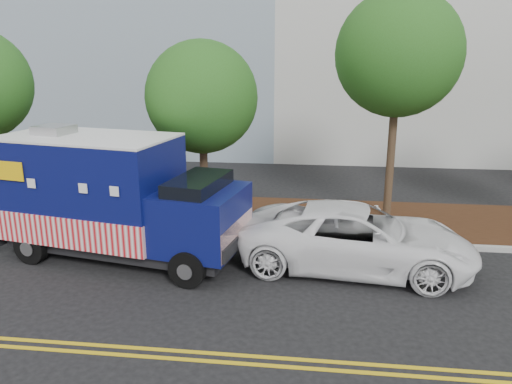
# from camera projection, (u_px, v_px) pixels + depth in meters

# --- Properties ---
(ground) EXTENTS (120.00, 120.00, 0.00)m
(ground) POSITION_uv_depth(u_px,v_px,m) (165.00, 255.00, 13.89)
(ground) COLOR black
(ground) RESTS_ON ground
(curb) EXTENTS (120.00, 0.18, 0.15)m
(curb) POSITION_uv_depth(u_px,v_px,m) (179.00, 235.00, 15.21)
(curb) COLOR #9E9E99
(curb) RESTS_ON ground
(mulch_strip) EXTENTS (120.00, 4.00, 0.15)m
(mulch_strip) POSITION_uv_depth(u_px,v_px,m) (195.00, 214.00, 17.21)
(mulch_strip) COLOR black
(mulch_strip) RESTS_ON ground
(centerline_near) EXTENTS (120.00, 0.10, 0.01)m
(centerline_near) POSITION_uv_depth(u_px,v_px,m) (98.00, 345.00, 9.64)
(centerline_near) COLOR gold
(centerline_near) RESTS_ON ground
(centerline_far) EXTENTS (120.00, 0.10, 0.01)m
(centerline_far) POSITION_uv_depth(u_px,v_px,m) (92.00, 353.00, 9.40)
(centerline_far) COLOR gold
(centerline_far) RESTS_ON ground
(tree_b) EXTENTS (3.53, 3.53, 5.86)m
(tree_b) POSITION_uv_depth(u_px,v_px,m) (202.00, 97.00, 15.58)
(tree_b) COLOR #38281C
(tree_b) RESTS_ON ground
(tree_c) EXTENTS (3.89, 3.89, 7.35)m
(tree_c) POSITION_uv_depth(u_px,v_px,m) (398.00, 54.00, 15.35)
(tree_c) COLOR #38281C
(tree_c) RESTS_ON ground
(sign_post) EXTENTS (0.06, 0.06, 2.40)m
(sign_post) POSITION_uv_depth(u_px,v_px,m) (42.00, 190.00, 15.94)
(sign_post) COLOR #473828
(sign_post) RESTS_ON ground
(food_truck) EXTENTS (7.09, 3.70, 3.56)m
(food_truck) POSITION_uv_depth(u_px,v_px,m) (110.00, 200.00, 13.46)
(food_truck) COLOR black
(food_truck) RESTS_ON ground
(white_car) EXTENTS (6.25, 3.38, 1.66)m
(white_car) POSITION_uv_depth(u_px,v_px,m) (357.00, 238.00, 12.89)
(white_car) COLOR white
(white_car) RESTS_ON ground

